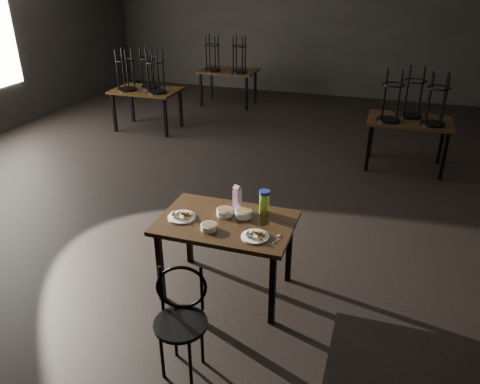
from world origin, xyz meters
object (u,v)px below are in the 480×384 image
(water_bottle, at_px, (264,202))
(bentwood_chair, at_px, (181,312))
(juice_carton, at_px, (237,198))
(main_table, at_px, (226,228))

(water_bottle, relative_size, bentwood_chair, 0.27)
(juice_carton, height_order, bentwood_chair, juice_carton)
(main_table, xyz_separation_m, bentwood_chair, (-0.01, -0.97, -0.17))
(water_bottle, bearing_deg, main_table, -138.56)
(water_bottle, xyz_separation_m, bentwood_chair, (-0.29, -1.22, -0.37))
(juice_carton, bearing_deg, water_bottle, 2.86)
(main_table, bearing_deg, bentwood_chair, -90.53)
(main_table, height_order, juice_carton, juice_carton)
(main_table, bearing_deg, juice_carton, 83.63)
(juice_carton, xyz_separation_m, water_bottle, (0.26, 0.01, -0.00))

